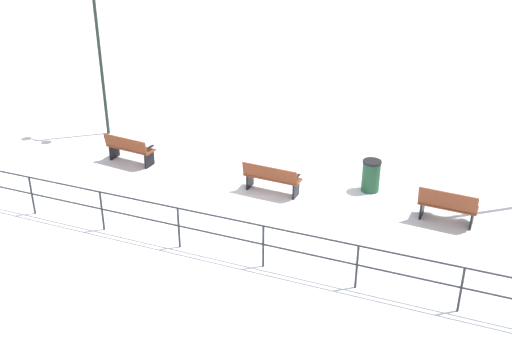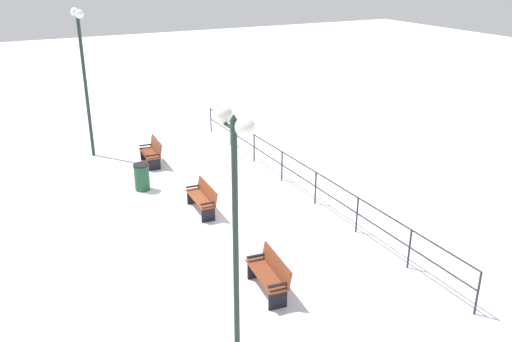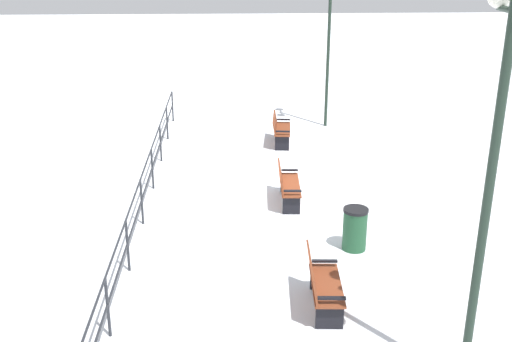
% 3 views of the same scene
% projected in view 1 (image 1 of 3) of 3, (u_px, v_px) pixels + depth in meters
% --- Properties ---
extents(ground_plane, '(80.00, 80.00, 0.00)m').
position_uv_depth(ground_plane, '(274.00, 189.00, 16.98)').
color(ground_plane, white).
rests_on(ground_plane, ground).
extents(bench_nearest, '(0.63, 1.42, 0.93)m').
position_uv_depth(bench_nearest, '(448.00, 206.00, 15.23)').
color(bench_nearest, brown).
rests_on(bench_nearest, ground).
extents(bench_second, '(0.57, 1.56, 0.85)m').
position_uv_depth(bench_second, '(272.00, 178.00, 16.60)').
color(bench_second, brown).
rests_on(bench_second, ground).
extents(bench_third, '(0.66, 1.52, 0.87)m').
position_uv_depth(bench_third, '(129.00, 148.00, 18.28)').
color(bench_third, brown).
rests_on(bench_third, ground).
extents(lamppost_middle, '(0.31, 1.09, 4.85)m').
position_uv_depth(lamppost_middle, '(96.00, 20.00, 18.89)').
color(lamppost_middle, '#1E2D23').
rests_on(lamppost_middle, ground).
extents(waterfront_railing, '(0.05, 14.41, 1.04)m').
position_uv_depth(waterfront_railing, '(220.00, 229.00, 13.79)').
color(waterfront_railing, '#26282D').
rests_on(waterfront_railing, ground).
extents(trash_bin, '(0.50, 0.50, 0.88)m').
position_uv_depth(trash_bin, '(371.00, 176.00, 16.75)').
color(trash_bin, '#1E4C2D').
rests_on(trash_bin, ground).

